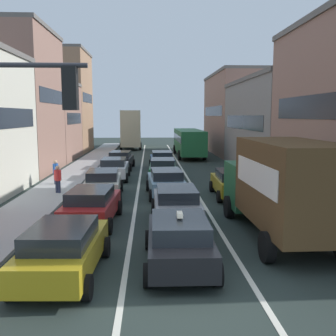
# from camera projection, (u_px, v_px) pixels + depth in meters

# --- Properties ---
(ground_plane) EXTENTS (140.00, 140.00, 0.00)m
(ground_plane) POSITION_uv_depth(u_px,v_px,m) (191.00, 299.00, 9.46)
(ground_plane) COLOR #28332F
(sidewalk_left) EXTENTS (2.60, 64.00, 0.14)m
(sidewalk_left) POSITION_uv_depth(u_px,v_px,m) (73.00, 175.00, 28.94)
(sidewalk_left) COLOR #A0A0A0
(sidewalk_left) RESTS_ON ground
(lane_stripe_left) EXTENTS (0.16, 60.00, 0.01)m
(lane_stripe_left) POSITION_uv_depth(u_px,v_px,m) (140.00, 175.00, 29.18)
(lane_stripe_left) COLOR silver
(lane_stripe_left) RESTS_ON ground
(lane_stripe_right) EXTENTS (0.16, 60.00, 0.01)m
(lane_stripe_right) POSITION_uv_depth(u_px,v_px,m) (186.00, 175.00, 29.34)
(lane_stripe_right) COLOR silver
(lane_stripe_right) RESTS_ON ground
(building_row_left) EXTENTS (7.20, 43.90, 12.17)m
(building_row_left) POSITION_uv_depth(u_px,v_px,m) (10.00, 108.00, 30.76)
(building_row_left) COLOR #936B5B
(building_row_left) RESTS_ON ground
(building_row_right) EXTENTS (7.20, 43.90, 9.26)m
(building_row_right) POSITION_uv_depth(u_px,v_px,m) (285.00, 117.00, 31.25)
(building_row_right) COLOR #936B5B
(building_row_right) RESTS_ON ground
(removalist_box_truck) EXTENTS (2.81, 7.74, 3.58)m
(removalist_box_truck) POSITION_uv_depth(u_px,v_px,m) (281.00, 185.00, 13.95)
(removalist_box_truck) COLOR #1E5933
(removalist_box_truck) RESTS_ON ground
(taxi_centre_lane_front) EXTENTS (2.09, 4.32, 1.66)m
(taxi_centre_lane_front) POSITION_uv_depth(u_px,v_px,m) (179.00, 240.00, 11.45)
(taxi_centre_lane_front) COLOR black
(taxi_centre_lane_front) RESTS_ON ground
(sedan_left_lane_front) EXTENTS (2.21, 4.38, 1.49)m
(sedan_left_lane_front) POSITION_uv_depth(u_px,v_px,m) (63.00, 249.00, 10.69)
(sedan_left_lane_front) COLOR #B29319
(sedan_left_lane_front) RESTS_ON ground
(sedan_centre_lane_second) EXTENTS (2.07, 4.31, 1.49)m
(sedan_centre_lane_second) POSITION_uv_depth(u_px,v_px,m) (176.00, 203.00, 16.20)
(sedan_centre_lane_second) COLOR gray
(sedan_centre_lane_second) RESTS_ON ground
(wagon_left_lane_second) EXTENTS (2.26, 4.39, 1.49)m
(wagon_left_lane_second) POSITION_uv_depth(u_px,v_px,m) (92.00, 205.00, 15.92)
(wagon_left_lane_second) COLOR #A51E1E
(wagon_left_lane_second) RESTS_ON ground
(hatchback_centre_lane_third) EXTENTS (2.26, 4.39, 1.49)m
(hatchback_centre_lane_third) POSITION_uv_depth(u_px,v_px,m) (166.00, 182.00, 21.53)
(hatchback_centre_lane_third) COLOR #759EB7
(hatchback_centre_lane_third) RESTS_ON ground
(sedan_left_lane_third) EXTENTS (2.21, 4.37, 1.49)m
(sedan_left_lane_third) POSITION_uv_depth(u_px,v_px,m) (103.00, 182.00, 21.31)
(sedan_left_lane_third) COLOR beige
(sedan_left_lane_third) RESTS_ON ground
(coupe_centre_lane_fourth) EXTENTS (2.18, 4.36, 1.49)m
(coupe_centre_lane_fourth) POSITION_uv_depth(u_px,v_px,m) (163.00, 169.00, 26.85)
(coupe_centre_lane_fourth) COLOR #19592D
(coupe_centre_lane_fourth) RESTS_ON ground
(sedan_left_lane_fourth) EXTENTS (2.07, 4.31, 1.49)m
(sedan_left_lane_fourth) POSITION_uv_depth(u_px,v_px,m) (114.00, 168.00, 27.16)
(sedan_left_lane_fourth) COLOR silver
(sedan_left_lane_fourth) RESTS_ON ground
(sedan_centre_lane_fifth) EXTENTS (2.16, 4.35, 1.49)m
(sedan_centre_lane_fifth) POSITION_uv_depth(u_px,v_px,m) (162.00, 160.00, 32.35)
(sedan_centre_lane_fifth) COLOR #194C8C
(sedan_centre_lane_fifth) RESTS_ON ground
(sedan_left_lane_fifth) EXTENTS (2.23, 4.38, 1.49)m
(sedan_left_lane_fifth) POSITION_uv_depth(u_px,v_px,m) (121.00, 159.00, 32.42)
(sedan_left_lane_fifth) COLOR black
(sedan_left_lane_fifth) RESTS_ON ground
(sedan_right_lane_behind_truck) EXTENTS (2.14, 4.34, 1.49)m
(sedan_right_lane_behind_truck) POSITION_uv_depth(u_px,v_px,m) (232.00, 183.00, 21.22)
(sedan_right_lane_behind_truck) COLOR #B29319
(sedan_right_lane_behind_truck) RESTS_ON ground
(bus_mid_queue_primary) EXTENTS (2.84, 10.51, 2.90)m
(bus_mid_queue_primary) POSITION_uv_depth(u_px,v_px,m) (189.00, 141.00, 41.79)
(bus_mid_queue_primary) COLOR #1E6033
(bus_mid_queue_primary) RESTS_ON ground
(bus_far_queue_secondary) EXTENTS (3.12, 10.59, 5.06)m
(bus_far_queue_secondary) POSITION_uv_depth(u_px,v_px,m) (131.00, 127.00, 53.25)
(bus_far_queue_secondary) COLOR #BFB793
(bus_far_queue_secondary) RESTS_ON ground
(pedestrian_near_kerb) EXTENTS (0.47, 0.34, 1.66)m
(pedestrian_near_kerb) POSITION_uv_depth(u_px,v_px,m) (58.00, 178.00, 21.71)
(pedestrian_near_kerb) COLOR #262D47
(pedestrian_near_kerb) RESTS_ON ground
(pedestrian_mid_sidewalk) EXTENTS (0.34, 0.53, 1.66)m
(pedestrian_mid_sidewalk) POSITION_uv_depth(u_px,v_px,m) (56.00, 171.00, 24.52)
(pedestrian_mid_sidewalk) COLOR #262D47
(pedestrian_mid_sidewalk) RESTS_ON ground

